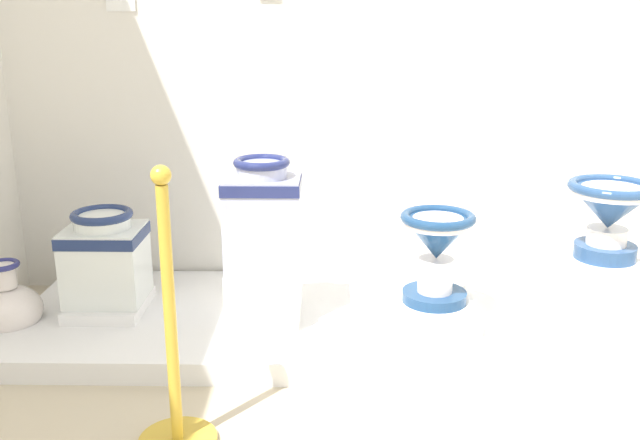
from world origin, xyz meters
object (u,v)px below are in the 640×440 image
at_px(plinth_block_leftmost, 600,288).
at_px(plinth_block_tall_cobalt, 434,310).
at_px(stanchion_post_near_left, 174,371).
at_px(antique_toilet_central_ornate, 263,212).
at_px(antique_toilet_leftmost, 610,209).
at_px(antique_toilet_pale_glazed, 105,254).
at_px(decorative_vase_companion, 8,308).
at_px(antique_toilet_tall_cobalt, 437,245).
at_px(plinth_block_pale_glazed, 110,304).
at_px(plinth_block_central_ornate, 265,291).

bearing_deg(plinth_block_leftmost, plinth_block_tall_cobalt, -177.23).
bearing_deg(stanchion_post_near_left, antique_toilet_central_ornate, 75.69).
relative_size(antique_toilet_central_ornate, antique_toilet_leftmost, 1.31).
bearing_deg(antique_toilet_leftmost, stanchion_post_near_left, -153.12).
xyz_separation_m(antique_toilet_central_ornate, stanchion_post_near_left, (-0.22, -0.85, -0.31)).
distance_m(antique_toilet_central_ornate, plinth_block_tall_cobalt, 0.87).
distance_m(antique_toilet_central_ornate, antique_toilet_leftmost, 1.49).
bearing_deg(antique_toilet_central_ornate, antique_toilet_pale_glazed, 175.66).
bearing_deg(decorative_vase_companion, plinth_block_tall_cobalt, 1.59).
bearing_deg(stanchion_post_near_left, antique_toilet_pale_glazed, 119.10).
relative_size(plinth_block_leftmost, antique_toilet_leftmost, 0.89).
xyz_separation_m(antique_toilet_tall_cobalt, stanchion_post_near_left, (-0.97, -0.83, -0.17)).
relative_size(plinth_block_tall_cobalt, antique_toilet_leftmost, 1.06).
relative_size(antique_toilet_central_ornate, decorative_vase_companion, 1.31).
distance_m(plinth_block_tall_cobalt, antique_toilet_leftmost, 0.87).
relative_size(antique_toilet_pale_glazed, plinth_block_tall_cobalt, 1.08).
relative_size(plinth_block_pale_glazed, antique_toilet_central_ornate, 0.78).
distance_m(plinth_block_pale_glazed, plinth_block_central_ornate, 0.73).
relative_size(plinth_block_central_ornate, decorative_vase_companion, 0.93).
relative_size(plinth_block_leftmost, stanchion_post_near_left, 0.34).
bearing_deg(antique_toilet_central_ornate, antique_toilet_tall_cobalt, -1.47).
xyz_separation_m(plinth_block_central_ornate, stanchion_post_near_left, (-0.22, -0.85, 0.06)).
relative_size(antique_toilet_central_ornate, stanchion_post_near_left, 0.50).
height_order(antique_toilet_central_ornate, decorative_vase_companion, antique_toilet_central_ornate).
bearing_deg(decorative_vase_companion, antique_toilet_central_ornate, 3.62).
bearing_deg(stanchion_post_near_left, antique_toilet_tall_cobalt, 40.58).
relative_size(antique_toilet_pale_glazed, plinth_block_leftmost, 1.29).
bearing_deg(plinth_block_central_ornate, antique_toilet_leftmost, 0.64).
distance_m(antique_toilet_tall_cobalt, plinth_block_leftmost, 0.77).
distance_m(antique_toilet_tall_cobalt, decorative_vase_companion, 1.91).
distance_m(antique_toilet_pale_glazed, stanchion_post_near_left, 1.04).
bearing_deg(plinth_block_tall_cobalt, stanchion_post_near_left, -139.42).
relative_size(plinth_block_central_ornate, antique_toilet_central_ornate, 0.71).
relative_size(plinth_block_pale_glazed, decorative_vase_companion, 1.03).
bearing_deg(antique_toilet_tall_cobalt, plinth_block_pale_glazed, 177.13).
distance_m(plinth_block_pale_glazed, decorative_vase_companion, 0.43).
relative_size(antique_toilet_tall_cobalt, plinth_block_leftmost, 1.24).
bearing_deg(antique_toilet_central_ornate, plinth_block_central_ornate, 0.00).
distance_m(antique_toilet_pale_glazed, antique_toilet_leftmost, 2.22).
relative_size(plinth_block_pale_glazed, plinth_block_central_ornate, 1.10).
distance_m(plinth_block_central_ornate, decorative_vase_companion, 1.13).
height_order(antique_toilet_pale_glazed, plinth_block_leftmost, antique_toilet_pale_glazed).
height_order(antique_toilet_central_ornate, antique_toilet_tall_cobalt, antique_toilet_central_ornate).
distance_m(antique_toilet_pale_glazed, plinth_block_central_ornate, 0.74).
height_order(plinth_block_central_ornate, plinth_block_leftmost, plinth_block_leftmost).
height_order(antique_toilet_central_ornate, stanchion_post_near_left, stanchion_post_near_left).
bearing_deg(plinth_block_leftmost, antique_toilet_tall_cobalt, -177.23).
bearing_deg(plinth_block_leftmost, plinth_block_central_ornate, -179.36).
bearing_deg(plinth_block_leftmost, stanchion_post_near_left, -153.12).
xyz_separation_m(antique_toilet_central_ornate, antique_toilet_leftmost, (1.49, 0.02, 0.01)).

